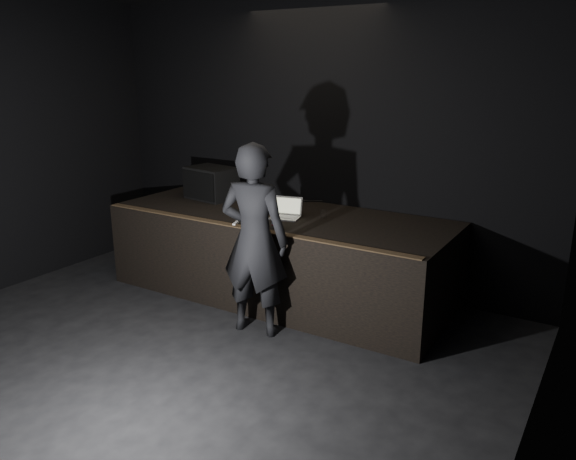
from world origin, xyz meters
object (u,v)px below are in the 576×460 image
at_px(stage_riser, 280,254).
at_px(laptop, 286,212).
at_px(stage_monitor, 211,183).
at_px(beer_can, 274,221).
at_px(person, 254,240).

distance_m(stage_riser, laptop, 0.59).
height_order(stage_monitor, beer_can, stage_monitor).
height_order(beer_can, person, person).
height_order(stage_monitor, laptop, stage_monitor).
bearing_deg(stage_riser, beer_can, -62.35).
bearing_deg(stage_riser, laptop, -34.15).
bearing_deg(person, beer_can, -96.15).
relative_size(stage_riser, person, 2.05).
relative_size(stage_riser, laptop, 10.56).
bearing_deg(stage_monitor, person, -29.27).
xyz_separation_m(laptop, person, (0.15, -0.85, -0.08)).
bearing_deg(stage_riser, stage_monitor, 170.78).
distance_m(stage_monitor, person, 1.89).
distance_m(stage_riser, stage_monitor, 1.37).
bearing_deg(beer_can, stage_monitor, 152.79).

